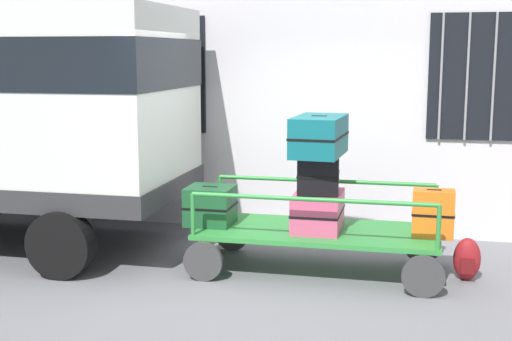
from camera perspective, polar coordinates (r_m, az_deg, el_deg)
name	(u,v)px	position (r m, az deg, el deg)	size (l,w,h in m)	color
ground_plane	(258,284)	(7.04, 0.20, -9.30)	(40.00, 40.00, 0.00)	slate
building_wall	(300,36)	(8.96, 3.59, 10.97)	(12.00, 0.38, 5.00)	silver
luggage_cart	(318,236)	(7.36, 5.07, -5.39)	(2.57, 1.20, 0.46)	#2D8438
cart_railing	(318,195)	(7.25, 5.13, -1.99)	(2.45, 1.06, 0.45)	#2D8438
suitcase_left_bottom	(210,205)	(7.51, -3.77, -2.87)	(0.50, 0.47, 0.42)	#194C28
suitcase_midleft_bottom	(318,211)	(7.29, 5.10, -3.33)	(0.50, 0.71, 0.40)	#CC4C72
suitcase_midleft_middle	(319,174)	(7.21, 5.15, -0.29)	(0.47, 0.53, 0.39)	black
suitcase_midleft_top	(319,136)	(7.16, 5.20, 2.85)	(0.53, 0.87, 0.41)	#0F5960
suitcase_center_bottom	(433,213)	(7.19, 14.33, -3.43)	(0.42, 0.28, 0.48)	orange
backpack	(467,259)	(7.40, 16.91, -6.99)	(0.27, 0.22, 0.44)	maroon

